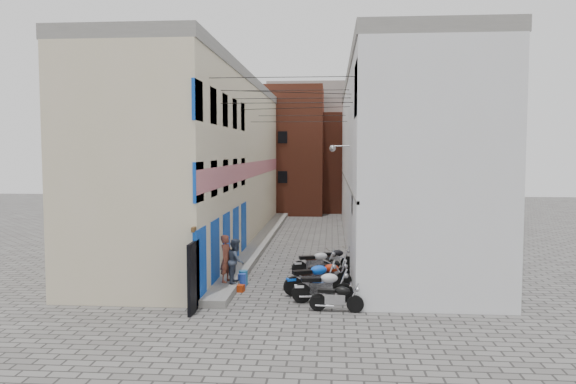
% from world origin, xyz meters
% --- Properties ---
extents(ground, '(90.00, 90.00, 0.00)m').
position_xyz_m(ground, '(0.00, 0.00, 0.00)').
color(ground, '#565351').
rests_on(ground, ground).
extents(plinth, '(0.90, 26.00, 0.25)m').
position_xyz_m(plinth, '(-2.05, 13.00, 0.12)').
color(plinth, slate).
rests_on(plinth, ground).
extents(building_left, '(5.10, 27.00, 9.00)m').
position_xyz_m(building_left, '(-4.98, 12.95, 4.50)').
color(building_left, beige).
rests_on(building_left, ground).
extents(building_right, '(5.94, 26.00, 9.00)m').
position_xyz_m(building_right, '(5.00, 13.00, 4.51)').
color(building_right, white).
rests_on(building_right, ground).
extents(building_far_brick_left, '(6.00, 6.00, 10.00)m').
position_xyz_m(building_far_brick_left, '(-2.00, 28.00, 5.00)').
color(building_far_brick_left, brown).
rests_on(building_far_brick_left, ground).
extents(building_far_brick_right, '(5.00, 6.00, 8.00)m').
position_xyz_m(building_far_brick_right, '(3.00, 30.00, 4.00)').
color(building_far_brick_right, brown).
rests_on(building_far_brick_right, ground).
extents(building_far_concrete, '(8.00, 5.00, 11.00)m').
position_xyz_m(building_far_concrete, '(0.00, 34.00, 5.50)').
color(building_far_concrete, slate).
rests_on(building_far_concrete, ground).
extents(far_shopfront, '(2.00, 0.30, 2.40)m').
position_xyz_m(far_shopfront, '(0.00, 25.20, 1.20)').
color(far_shopfront, black).
rests_on(far_shopfront, ground).
extents(overhead_wires, '(5.80, 13.02, 1.32)m').
position_xyz_m(overhead_wires, '(0.00, 7.64, 7.12)').
color(overhead_wires, black).
rests_on(overhead_wires, ground).
extents(motorcycle_a, '(1.75, 0.69, 0.99)m').
position_xyz_m(motorcycle_a, '(1.90, -0.03, 0.49)').
color(motorcycle_a, black).
rests_on(motorcycle_a, ground).
extents(motorcycle_b, '(2.12, 0.94, 1.19)m').
position_xyz_m(motorcycle_b, '(1.45, 1.00, 0.59)').
color(motorcycle_b, silver).
rests_on(motorcycle_b, ground).
extents(motorcycle_c, '(2.21, 1.48, 1.23)m').
position_xyz_m(motorcycle_c, '(1.09, 2.05, 0.62)').
color(motorcycle_c, blue).
rests_on(motorcycle_c, ground).
extents(motorcycle_d, '(1.96, 0.83, 1.10)m').
position_xyz_m(motorcycle_d, '(1.53, 2.87, 0.55)').
color(motorcycle_d, red).
rests_on(motorcycle_d, ground).
extents(motorcycle_e, '(1.71, 1.51, 1.01)m').
position_xyz_m(motorcycle_e, '(1.74, 3.89, 0.50)').
color(motorcycle_e, black).
rests_on(motorcycle_e, ground).
extents(motorcycle_f, '(2.06, 1.17, 1.13)m').
position_xyz_m(motorcycle_f, '(1.10, 4.99, 0.57)').
color(motorcycle_f, '#B5B6BA').
rests_on(motorcycle_f, ground).
extents(motorcycle_g, '(1.89, 0.94, 1.05)m').
position_xyz_m(motorcycle_g, '(1.79, 6.05, 0.52)').
color(motorcycle_g, black).
rests_on(motorcycle_g, ground).
extents(person_a, '(0.59, 0.72, 1.72)m').
position_xyz_m(person_a, '(-2.06, 2.59, 1.11)').
color(person_a, brown).
rests_on(person_a, plinth).
extents(person_b, '(0.64, 0.80, 1.60)m').
position_xyz_m(person_b, '(-1.70, 2.53, 1.05)').
color(person_b, '#353E4F').
rests_on(person_b, plinth).
extents(water_jug_near, '(0.40, 0.40, 0.48)m').
position_xyz_m(water_jug_near, '(-1.55, 2.92, 0.24)').
color(water_jug_near, blue).
rests_on(water_jug_near, ground).
extents(water_jug_far, '(0.44, 0.44, 0.53)m').
position_xyz_m(water_jug_far, '(-1.55, 3.25, 0.26)').
color(water_jug_far, '#206BA3').
rests_on(water_jug_far, ground).
extents(red_crate, '(0.42, 0.35, 0.24)m').
position_xyz_m(red_crate, '(-1.55, 2.20, 0.12)').
color(red_crate, '#9F2D0B').
rests_on(red_crate, ground).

